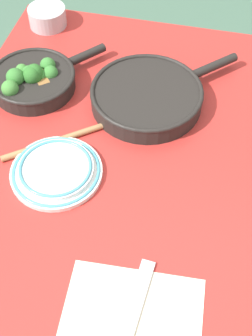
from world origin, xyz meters
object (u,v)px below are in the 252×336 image
dinner_plate_stack (56,170)px  wooden_spoon (97,127)px  skillet_broccoli (34,79)px  prep_bowl_steel (47,17)px  skillet_eggs (149,96)px

dinner_plate_stack → wooden_spoon: bearing=-19.2°
skillet_broccoli → prep_bowl_steel: size_ratio=2.58×
skillet_broccoli → prep_bowl_steel: bearing=52.8°
skillet_eggs → skillet_broccoli: bearing=136.6°
wooden_spoon → prep_bowl_steel: 0.47m
skillet_broccoli → prep_bowl_steel: skillet_broccoli is taller
wooden_spoon → dinner_plate_stack: (-0.16, 0.05, 0.01)m
skillet_eggs → prep_bowl_steel: size_ratio=3.15×
wooden_spoon → dinner_plate_stack: bearing=-146.9°
wooden_spoon → dinner_plate_stack: dinner_plate_stack is taller
skillet_broccoli → skillet_eggs: bearing=-47.6°
dinner_plate_stack → skillet_eggs: bearing=-30.5°
skillet_eggs → prep_bowl_steel: prep_bowl_steel is taller
skillet_broccoli → dinner_plate_stack: 0.31m
skillet_broccoli → skillet_eggs: 0.31m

